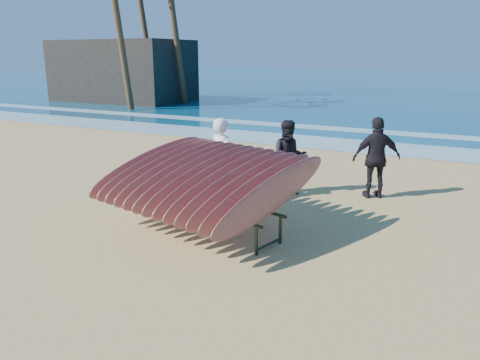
# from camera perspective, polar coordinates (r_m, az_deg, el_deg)

# --- Properties ---
(ground) EXTENTS (120.00, 120.00, 0.00)m
(ground) POSITION_cam_1_polar(r_m,az_deg,el_deg) (8.08, -2.60, -7.85)
(ground) COLOR tan
(ground) RESTS_ON ground
(ocean) EXTENTS (160.00, 160.00, 0.00)m
(ocean) POSITION_cam_1_polar(r_m,az_deg,el_deg) (61.65, 24.01, 10.88)
(ocean) COLOR navy
(ocean) RESTS_ON ground
(foam_near) EXTENTS (160.00, 160.00, 0.00)m
(foam_near) POSITION_cam_1_polar(r_m,az_deg,el_deg) (17.15, 14.15, 4.08)
(foam_near) COLOR white
(foam_near) RESTS_ON ground
(foam_far) EXTENTS (160.00, 160.00, 0.00)m
(foam_far) POSITION_cam_1_polar(r_m,az_deg,el_deg) (20.54, 16.41, 5.67)
(foam_far) COLOR white
(foam_far) RESTS_ON ground
(surfboard_rack) EXTENTS (3.81, 3.70, 1.59)m
(surfboard_rack) POSITION_cam_1_polar(r_m,az_deg,el_deg) (8.52, -4.32, 0.18)
(surfboard_rack) COLOR black
(surfboard_rack) RESTS_ON ground
(person_white) EXTENTS (0.78, 0.65, 1.84)m
(person_white) POSITION_cam_1_polar(r_m,az_deg,el_deg) (10.15, -2.20, 2.41)
(person_white) COLOR white
(person_white) RESTS_ON ground
(person_dark_a) EXTENTS (1.05, 0.97, 1.72)m
(person_dark_a) POSITION_cam_1_polar(r_m,az_deg,el_deg) (10.72, 6.01, 2.69)
(person_dark_a) COLOR black
(person_dark_a) RESTS_ON ground
(person_dark_b) EXTENTS (1.15, 0.92, 1.83)m
(person_dark_b) POSITION_cam_1_polar(r_m,az_deg,el_deg) (10.85, 16.30, 2.59)
(person_dark_b) COLOR black
(person_dark_b) RESTS_ON ground
(building) EXTENTS (9.17, 5.09, 4.07)m
(building) POSITION_cam_1_polar(r_m,az_deg,el_deg) (34.07, -14.13, 12.77)
(building) COLOR #2D2823
(building) RESTS_ON ground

